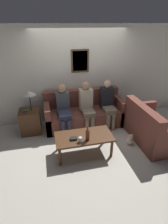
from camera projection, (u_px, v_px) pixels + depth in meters
ground_plane at (88, 133)px, 4.63m from camera, size 16.00×16.00×0.00m
wall_back at (80, 75)px, 4.88m from camera, size 9.00×0.08×2.60m
couch_main at (84, 113)px, 4.93m from camera, size 2.14×0.86×0.95m
couch_side at (151, 129)px, 4.22m from camera, size 0.86×1.43×0.95m
coffee_table at (84, 138)px, 3.75m from camera, size 1.23×0.62×0.46m
side_table_with_lamp at (30, 120)px, 4.55m from camera, size 0.52×0.52×1.15m
wine_bottle at (88, 135)px, 3.54m from camera, size 0.08×0.08×0.34m
drinking_glass at (80, 140)px, 3.52m from camera, size 0.08×0.08×0.11m
book_stack at (74, 138)px, 3.61m from camera, size 0.15×0.10×0.04m
person_left at (64, 107)px, 4.51m from camera, size 0.34×0.66×1.23m
person_middle at (87, 104)px, 4.60m from camera, size 0.34×0.61×1.27m
person_right at (108, 102)px, 4.73m from camera, size 0.34×0.59×1.27m
teddy_bear at (130, 140)px, 4.17m from camera, size 0.17×0.17×0.27m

